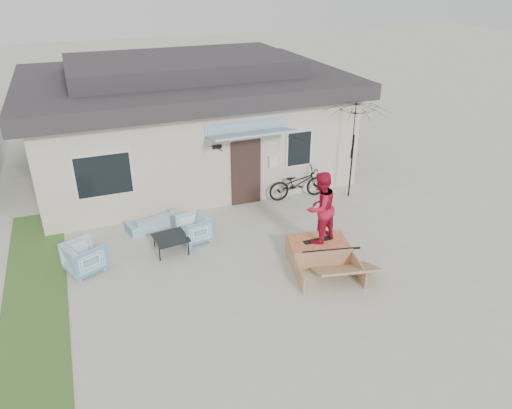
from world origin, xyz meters
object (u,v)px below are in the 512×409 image
object	(u,v)px
patio_umbrella	(353,145)
skate_ramp	(318,250)
armchair_left	(84,255)
armchair_right	(194,227)
coffee_table	(171,244)
bicycle	(298,180)
skater	(320,206)
loveseat	(154,219)
skateboard	(318,240)

from	to	relation	value
patio_umbrella	skate_ramp	bearing A→B (deg)	-132.35
armchair_left	armchair_right	size ratio (longest dim) A/B	1.06
patio_umbrella	coffee_table	bearing A→B (deg)	-168.57
bicycle	patio_umbrella	xyz separation A→B (m)	(1.64, -0.49, 1.12)
coffee_table	patio_umbrella	distance (m)	6.48
coffee_table	patio_umbrella	size ratio (longest dim) A/B	0.38
coffee_table	skater	xyz separation A→B (m)	(3.47, -1.68, 1.27)
loveseat	armchair_left	distance (m)	2.51
armchair_left	coffee_table	distance (m)	2.19
armchair_right	bicycle	bearing A→B (deg)	101.58
skateboard	skater	xyz separation A→B (m)	(0.00, 0.00, 0.96)
armchair_left	skater	bearing A→B (deg)	-129.24
bicycle	skateboard	size ratio (longest dim) A/B	2.47
patio_umbrella	bicycle	bearing A→B (deg)	163.50
loveseat	skateboard	size ratio (longest dim) A/B	1.96
skater	coffee_table	bearing A→B (deg)	-48.20
coffee_table	skater	distance (m)	4.06
armchair_left	armchair_right	xyz separation A→B (m)	(2.89, 0.44, -0.03)
bicycle	patio_umbrella	bearing A→B (deg)	-103.96
armchair_left	skate_ramp	world-z (taller)	armchair_left
skateboard	patio_umbrella	bearing A→B (deg)	47.33
skate_ramp	bicycle	bearing A→B (deg)	84.82
skateboard	coffee_table	bearing A→B (deg)	154.11
armchair_right	skate_ramp	size ratio (longest dim) A/B	0.41
coffee_table	patio_umbrella	bearing A→B (deg)	11.43
skateboard	skater	distance (m)	0.96
patio_umbrella	skate_ramp	size ratio (longest dim) A/B	1.11
patio_umbrella	skate_ramp	distance (m)	4.30
coffee_table	skater	world-z (taller)	skater
coffee_table	skate_ramp	bearing A→B (deg)	-26.64
patio_umbrella	skater	size ratio (longest dim) A/B	1.18
bicycle	patio_umbrella	world-z (taller)	patio_umbrella
skate_ramp	skateboard	distance (m)	0.28
patio_umbrella	skateboard	bearing A→B (deg)	-132.71
loveseat	coffee_table	xyz separation A→B (m)	(0.19, -1.39, -0.10)
skate_ramp	skateboard	bearing A→B (deg)	90.00
bicycle	skate_ramp	xyz separation A→B (m)	(-1.08, -3.47, -0.38)
armchair_left	skate_ramp	size ratio (longest dim) A/B	0.44
loveseat	skateboard	bearing A→B (deg)	126.61
skateboard	skater	world-z (taller)	skater
armchair_left	skateboard	size ratio (longest dim) A/B	1.08
loveseat	skater	xyz separation A→B (m)	(3.65, -3.08, 1.17)
armchair_left	bicycle	size ratio (longest dim) A/B	0.44
coffee_table	skateboard	size ratio (longest dim) A/B	1.06
skate_ramp	skater	world-z (taller)	skater
coffee_table	loveseat	bearing A→B (deg)	97.58
armchair_right	skate_ramp	xyz separation A→B (m)	(2.73, -2.04, -0.16)
skater	skateboard	bearing A→B (deg)	180.00
skateboard	skater	size ratio (longest dim) A/B	0.43
armchair_right	skater	xyz separation A→B (m)	(2.74, -1.99, 1.07)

